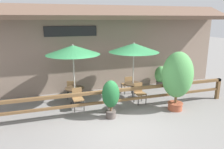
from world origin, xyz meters
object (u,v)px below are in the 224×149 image
at_px(chair_middle_wallside, 127,84).
at_px(potted_plant_entrance_palm, 161,76).
at_px(patio_umbrella_near, 73,50).
at_px(dining_table_middle, 133,86).
at_px(chair_near_streetside, 78,98).
at_px(patio_umbrella_middle, 134,48).
at_px(potted_plant_small_flowering, 177,76).
at_px(potted_plant_tall_tropical, 111,96).
at_px(dining_table_near, 75,91).
at_px(chair_middle_streetside, 139,92).
at_px(chair_near_wallside, 72,88).

relative_size(chair_middle_wallside, potted_plant_entrance_palm, 0.79).
bearing_deg(patio_umbrella_near, dining_table_middle, -2.44).
height_order(chair_near_streetside, chair_middle_wallside, same).
relative_size(patio_umbrella_middle, chair_middle_wallside, 2.94).
bearing_deg(chair_near_streetside, chair_middle_wallside, 22.02).
relative_size(dining_table_middle, potted_plant_small_flowering, 0.34).
xyz_separation_m(patio_umbrella_near, potted_plant_tall_tropical, (1.04, -1.81, -1.49)).
height_order(dining_table_near, potted_plant_tall_tropical, potted_plant_tall_tropical).
distance_m(chair_near_streetside, dining_table_middle, 2.69).
relative_size(chair_middle_streetside, potted_plant_entrance_palm, 0.79).
bearing_deg(patio_umbrella_near, chair_near_wallside, 93.70).
xyz_separation_m(chair_middle_streetside, potted_plant_tall_tropical, (-1.63, -1.04, 0.35)).
distance_m(chair_near_streetside, chair_middle_wallside, 2.87).
distance_m(chair_middle_wallside, potted_plant_tall_tropical, 2.87).
xyz_separation_m(chair_middle_streetside, chair_middle_wallside, (-0.04, 1.33, 0.00)).
bearing_deg(dining_table_near, chair_middle_wallside, 11.85).
distance_m(patio_umbrella_middle, chair_middle_streetside, 1.96).
bearing_deg(chair_middle_streetside, chair_near_wallside, 147.41).
xyz_separation_m(chair_near_wallside, chair_middle_wallside, (2.67, -0.09, 0.00)).
height_order(patio_umbrella_near, chair_near_streetside, patio_umbrella_near).
relative_size(patio_umbrella_middle, potted_plant_entrance_palm, 2.33).
distance_m(chair_near_wallside, potted_plant_small_flowering, 4.65).
relative_size(patio_umbrella_near, potted_plant_tall_tropical, 1.78).
bearing_deg(chair_near_streetside, chair_middle_streetside, -5.45).
height_order(chair_near_streetside, chair_middle_streetside, same).
bearing_deg(chair_near_streetside, potted_plant_tall_tropical, -51.32).
relative_size(potted_plant_tall_tropical, potted_plant_entrance_palm, 1.31).
bearing_deg(chair_near_streetside, dining_table_near, 89.01).
bearing_deg(potted_plant_entrance_palm, patio_umbrella_middle, -150.37).
relative_size(chair_near_wallside, potted_plant_entrance_palm, 0.79).
bearing_deg(dining_table_near, chair_middle_streetside, -16.23).
height_order(chair_middle_streetside, potted_plant_tall_tropical, potted_plant_tall_tropical).
xyz_separation_m(chair_near_streetside, potted_plant_small_flowering, (3.72, -1.26, 0.91)).
bearing_deg(dining_table_middle, dining_table_near, 177.56).
distance_m(patio_umbrella_middle, chair_middle_wallside, 1.96).
xyz_separation_m(dining_table_near, potted_plant_tall_tropical, (1.04, -1.81, 0.28)).
height_order(patio_umbrella_middle, potted_plant_tall_tropical, patio_umbrella_middle).
relative_size(chair_near_streetside, potted_plant_tall_tropical, 0.61).
bearing_deg(chair_middle_streetside, chair_near_streetside, 172.18).
height_order(chair_near_streetside, chair_near_wallside, same).
distance_m(patio_umbrella_middle, dining_table_middle, 1.77).
relative_size(chair_middle_streetside, potted_plant_tall_tropical, 0.61).
bearing_deg(patio_umbrella_middle, potted_plant_entrance_palm, 29.63).
height_order(chair_near_wallside, dining_table_middle, chair_near_wallside).
bearing_deg(potted_plant_entrance_palm, chair_middle_wallside, -165.67).
bearing_deg(patio_umbrella_middle, dining_table_near, 177.56).
relative_size(chair_near_streetside, chair_middle_streetside, 1.00).
distance_m(dining_table_near, chair_near_wallside, 0.65).
xyz_separation_m(patio_umbrella_middle, potted_plant_small_flowering, (1.09, -1.79, -0.93)).
xyz_separation_m(patio_umbrella_near, chair_near_streetside, (0.02, -0.64, -1.84)).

